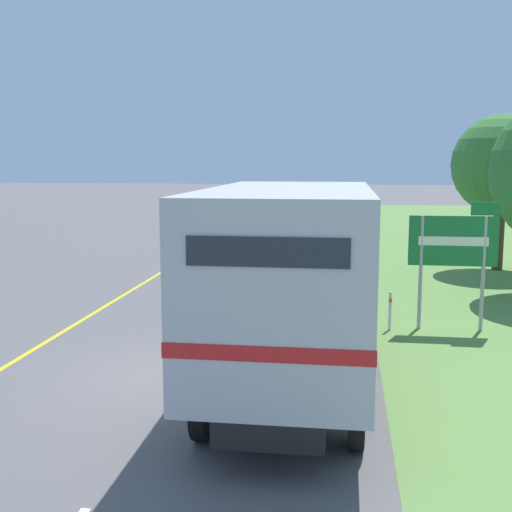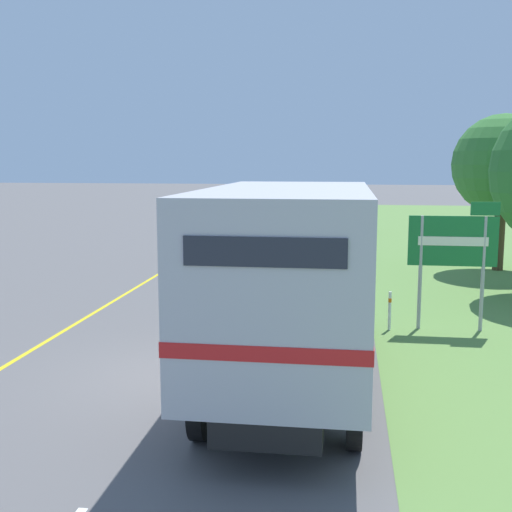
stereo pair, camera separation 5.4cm
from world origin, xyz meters
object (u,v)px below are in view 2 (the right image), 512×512
(horse_trailer_truck, at_px, (292,277))
(delineator_post, at_px, (390,310))
(lead_car_white, at_px, (236,234))
(lead_car_white_ahead, at_px, (284,200))
(highway_sign, at_px, (454,246))
(roadside_tree_mid, at_px, (503,165))
(lead_car_black_ahead, at_px, (323,217))

(horse_trailer_truck, bearing_deg, delineator_post, 64.24)
(lead_car_white, bearing_deg, horse_trailer_truck, -76.49)
(delineator_post, bearing_deg, lead_car_white_ahead, 99.77)
(lead_car_white_ahead, bearing_deg, highway_sign, -77.79)
(highway_sign, bearing_deg, roadside_tree_mid, 71.32)
(lead_car_black_ahead, height_order, highway_sign, highway_sign)
(lead_car_white, height_order, highway_sign, highway_sign)
(lead_car_white_ahead, bearing_deg, delineator_post, -80.23)
(highway_sign, bearing_deg, delineator_post, -170.35)
(lead_car_black_ahead, relative_size, lead_car_white_ahead, 0.95)
(horse_trailer_truck, bearing_deg, lead_car_black_ahead, 90.95)
(highway_sign, xyz_separation_m, delineator_post, (-1.49, -0.25, -1.55))
(horse_trailer_truck, height_order, lead_car_white_ahead, horse_trailer_truck)
(highway_sign, bearing_deg, lead_car_black_ahead, 100.77)
(lead_car_white, bearing_deg, highway_sign, -56.57)
(horse_trailer_truck, xyz_separation_m, roadside_tree_mid, (6.59, 13.56, 1.89))
(lead_car_white, xyz_separation_m, delineator_post, (5.71, -11.15, -0.50))
(lead_car_white_ahead, height_order, roadside_tree_mid, roadside_tree_mid)
(lead_car_white_ahead, bearing_deg, lead_car_white, -89.26)
(lead_car_white, bearing_deg, lead_car_black_ahead, 71.40)
(lead_car_black_ahead, bearing_deg, delineator_post, -83.34)
(roadside_tree_mid, relative_size, delineator_post, 6.08)
(delineator_post, bearing_deg, highway_sign, 9.65)
(horse_trailer_truck, distance_m, highway_sign, 5.66)
(horse_trailer_truck, relative_size, lead_car_black_ahead, 1.89)
(lead_car_white, distance_m, lead_car_black_ahead, 10.26)
(lead_car_black_ahead, bearing_deg, roadside_tree_mid, -58.65)
(lead_car_white, relative_size, highway_sign, 1.33)
(lead_car_white_ahead, height_order, delineator_post, lead_car_white_ahead)
(delineator_post, bearing_deg, lead_car_white, 117.11)
(horse_trailer_truck, xyz_separation_m, highway_sign, (3.51, 4.44, 0.03))
(horse_trailer_truck, relative_size, delineator_post, 8.74)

